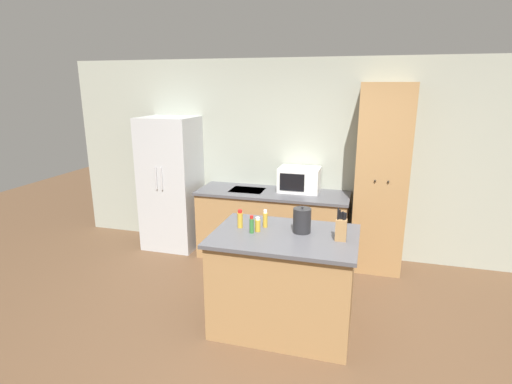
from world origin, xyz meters
The scene contains 13 objects.
ground_plane centered at (0.00, 0.00, 0.00)m, with size 14.00×14.00×0.00m, color brown.
wall_back centered at (0.00, 2.33, 1.30)m, with size 7.20×0.06×2.60m.
refrigerator centered at (-2.00, 1.98, 0.92)m, with size 0.73×0.66×1.84m.
back_counter centered at (-0.53, 1.97, 0.46)m, with size 1.98×0.70×0.91m.
pantry_cabinet centered at (0.81, 2.03, 1.15)m, with size 0.61×0.57×2.29m.
kitchen_island centered at (-0.05, 0.43, 0.47)m, with size 1.32×0.92×0.94m.
microwave centered at (-0.20, 2.09, 1.07)m, with size 0.52×0.38×0.32m.
knife_block centered at (0.45, 0.42, 1.05)m, with size 0.10×0.07×0.30m.
spice_bottle_tall_dark centered at (-0.35, 0.38, 1.02)m, with size 0.04×0.04×0.17m.
spice_bottle_short_red centered at (-0.31, 0.43, 1.01)m, with size 0.05×0.05×0.14m.
spice_bottle_amber_oil centered at (-0.50, 0.49, 1.03)m, with size 0.05×0.05×0.18m.
spice_bottle_green_herb centered at (-0.27, 0.57, 1.02)m, with size 0.05×0.05×0.17m.
kettle centered at (0.09, 0.53, 1.06)m, with size 0.17×0.17×0.25m.
Camera 1 is at (0.63, -2.93, 2.27)m, focal length 28.00 mm.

